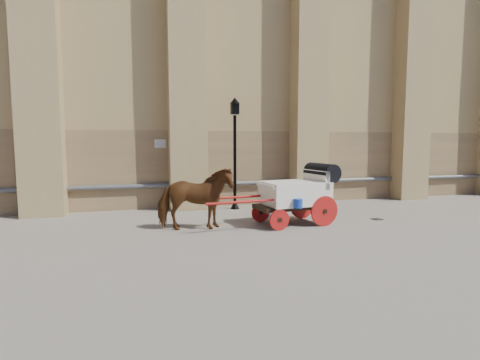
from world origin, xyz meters
name	(u,v)px	position (x,y,z in m)	size (l,w,h in m)	color
ground	(239,228)	(0.00, 0.00, 0.00)	(90.00, 90.00, 0.00)	gray
cathedral	(237,10)	(2.07, 7.81, 9.01)	(44.80, 9.20, 19.20)	#A68A55
horse	(195,199)	(-1.29, 0.08, 0.91)	(0.99, 2.16, 1.83)	brown
carriage	(299,191)	(1.97, 0.08, 1.01)	(4.39, 1.67, 1.88)	black
street_lamp	(235,150)	(0.72, 3.14, 2.25)	(0.39, 0.39, 4.22)	black
drain_grate_near	(277,226)	(1.15, -0.15, 0.01)	(0.32, 0.32, 0.01)	black
drain_grate_far	(377,219)	(4.73, -0.07, 0.01)	(0.32, 0.32, 0.01)	black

